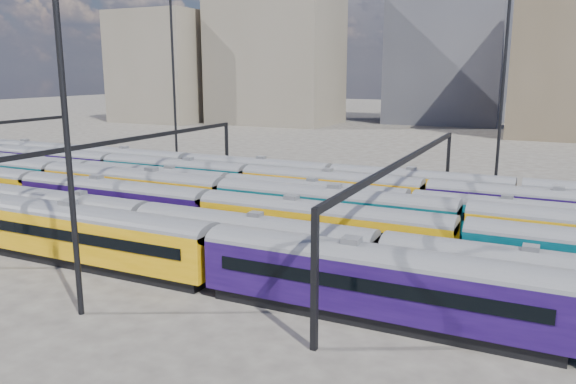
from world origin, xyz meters
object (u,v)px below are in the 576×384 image
at_px(rake_2, 207,208).
at_px(mast_2, 63,88).
at_px(rake_1, 145,220).
at_px(rake_0, 214,249).

distance_m(rake_2, mast_2, 20.39).
relative_size(rake_1, rake_2, 0.92).
bearing_deg(rake_1, mast_2, -68.77).
bearing_deg(rake_0, mast_2, -127.91).
bearing_deg(rake_2, rake_0, -54.35).
bearing_deg(rake_2, mast_2, -84.22).
xyz_separation_m(rake_0, rake_2, (-7.17, 10.00, -0.12)).
xyz_separation_m(rake_0, rake_1, (-10.11, 5.00, -0.35)).
relative_size(rake_2, mast_2, 5.14).
distance_m(rake_0, rake_2, 12.31).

